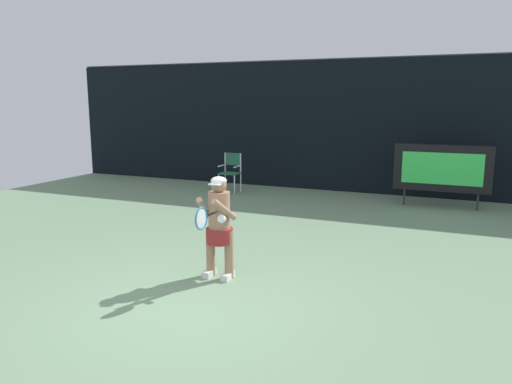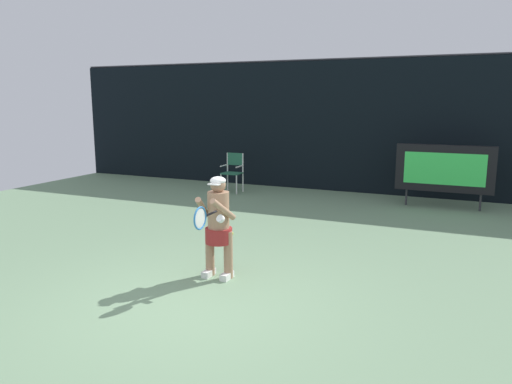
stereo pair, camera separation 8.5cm
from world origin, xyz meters
The scene contains 8 objects.
ground centered at (0.00, -0.19, -0.01)m, with size 18.00×22.00×0.03m.
backdrop_screen centered at (0.00, 8.50, 1.81)m, with size 18.00×0.12×3.66m.
scoreboard centered at (2.55, 7.28, 0.95)m, with size 2.20×0.21×1.50m.
umpire_chair centered at (-2.94, 7.14, 0.62)m, with size 0.52×0.44×1.08m.
water_bottle centered at (-3.41, 6.96, 0.12)m, with size 0.07×0.07×0.27m.
tennis_player centered at (-0.14, 1.06, 0.80)m, with size 0.53×0.60×1.47m.
tennis_racket centered at (-0.08, 0.48, 1.01)m, with size 0.03×0.60×0.31m.
tennis_ball_loose centered at (-0.97, 3.12, 0.03)m, with size 0.07×0.07×0.07m.
Camera 2 is at (3.10, -4.92, 2.53)m, focal length 34.32 mm.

